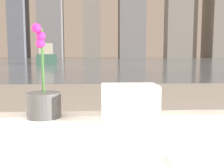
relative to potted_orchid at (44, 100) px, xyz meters
name	(u,v)px	position (x,y,z in m)	size (l,w,h in m)	color
potted_orchid	(44,100)	(0.00, 0.00, 0.00)	(0.16, 0.16, 0.43)	#4C4C4C
towel_stack	(129,102)	(0.39, -0.07, 0.00)	(0.25, 0.17, 0.16)	white
harbor_water	(100,60)	(0.49, 61.08, -0.60)	(180.00, 110.00, 0.01)	slate
harbor_boat_0	(46,57)	(-5.51, 26.07, 0.16)	(3.22, 6.00, 2.14)	#335647
harbor_boat_2	(44,57)	(-15.81, 72.06, 0.04)	(2.80, 5.12, 1.82)	#335647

